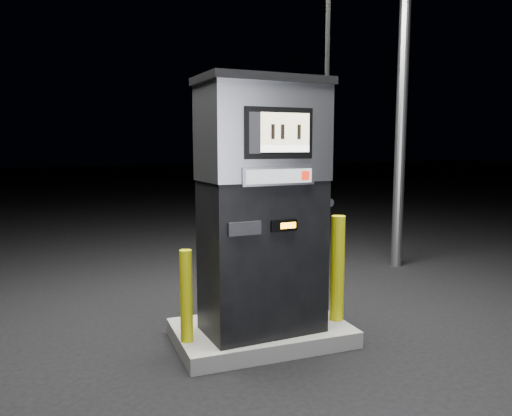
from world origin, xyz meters
name	(u,v)px	position (x,y,z in m)	size (l,w,h in m)	color
ground	(261,340)	(0.00, 0.00, 0.00)	(80.00, 80.00, 0.00)	black
pump_island	(261,333)	(0.00, 0.00, 0.07)	(1.60, 1.00, 0.15)	slate
fuel_dispenser	(263,204)	(-0.03, -0.10, 1.31)	(1.27, 0.75, 4.70)	black
bollard_left	(186,296)	(-0.74, -0.13, 0.55)	(0.11, 0.11, 0.80)	#C6C50B
bollard_right	(337,268)	(0.74, -0.11, 0.66)	(0.14, 0.14, 1.02)	#C6C50B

